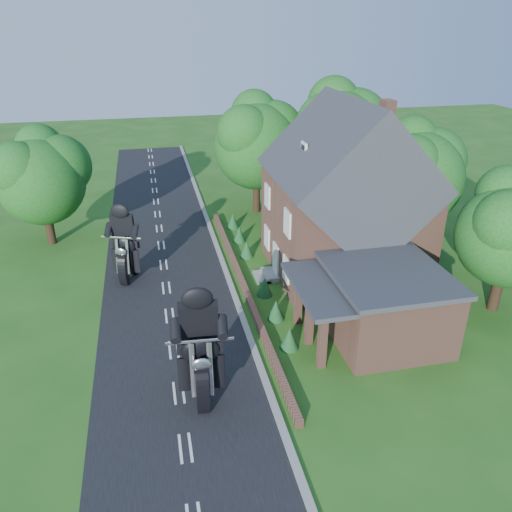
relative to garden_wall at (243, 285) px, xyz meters
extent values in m
plane|color=#235317|center=(-4.30, -5.00, -0.20)|extent=(120.00, 120.00, 0.00)
cube|color=black|center=(-4.30, -5.00, -0.19)|extent=(7.00, 80.00, 0.02)
cube|color=gray|center=(-0.65, -5.00, -0.14)|extent=(0.30, 80.00, 0.12)
cube|color=brown|center=(0.00, 0.00, 0.00)|extent=(0.30, 22.00, 0.40)
cube|color=brown|center=(6.20, 1.00, 2.80)|extent=(8.00, 8.00, 6.00)
cube|color=#2A2C33|center=(6.20, 1.00, 5.80)|extent=(8.48, 8.64, 8.48)
cube|color=brown|center=(8.20, 1.00, 9.00)|extent=(0.60, 0.90, 1.60)
cube|color=white|center=(3.60, 1.00, 7.30)|extent=(0.12, 0.80, 0.90)
cube|color=black|center=(3.54, 1.00, 7.30)|extent=(0.04, 0.55, 0.65)
cube|color=white|center=(2.14, 1.00, 0.85)|extent=(0.10, 1.10, 2.10)
cube|color=gray|center=(1.80, 1.00, -0.05)|extent=(0.80, 1.60, 0.30)
cube|color=gray|center=(1.30, 1.00, -0.12)|extent=(0.80, 1.60, 0.15)
cube|color=white|center=(2.14, -1.20, 1.40)|extent=(0.10, 1.10, 1.40)
cube|color=black|center=(2.12, -1.20, 1.40)|extent=(0.04, 0.92, 1.22)
cube|color=white|center=(2.14, 3.20, 1.40)|extent=(0.10, 1.10, 1.40)
cube|color=black|center=(2.12, 3.20, 1.40)|extent=(0.04, 0.92, 1.22)
cube|color=white|center=(2.14, -1.20, 4.10)|extent=(0.10, 1.10, 1.40)
cube|color=black|center=(2.12, -1.20, 4.10)|extent=(0.04, 0.92, 1.22)
cube|color=white|center=(2.14, 3.20, 4.10)|extent=(0.10, 1.10, 1.40)
cube|color=black|center=(2.12, 3.20, 4.10)|extent=(0.04, 0.92, 1.22)
cube|color=brown|center=(5.70, -5.80, 1.40)|extent=(5.00, 5.60, 3.20)
cube|color=#2A2C33|center=(5.70, -5.80, 3.12)|extent=(5.30, 5.94, 0.24)
cube|color=#2A2C33|center=(2.60, -5.80, 2.75)|extent=(2.60, 5.32, 0.22)
cube|color=brown|center=(2.00, -7.60, 1.20)|extent=(0.35, 0.35, 2.80)
cube|color=brown|center=(2.00, -5.80, 1.20)|extent=(0.35, 0.35, 2.80)
cube|color=brown|center=(2.00, -4.00, 1.20)|extent=(0.35, 0.35, 2.80)
cylinder|color=black|center=(12.70, -5.00, 1.20)|extent=(0.56, 0.56, 2.80)
sphere|color=#154C16|center=(11.79, -5.78, 5.07)|extent=(3.22, 3.22, 3.22)
sphere|color=#154C16|center=(12.80, -3.96, 5.85)|extent=(2.86, 2.86, 2.86)
cylinder|color=black|center=(12.20, 3.50, 1.30)|extent=(0.56, 0.56, 3.00)
sphere|color=#154C16|center=(12.20, 3.50, 4.45)|extent=(6.00, 6.00, 6.00)
sphere|color=#154C16|center=(13.55, 4.10, 5.35)|extent=(4.32, 4.32, 4.32)
sphere|color=#154C16|center=(11.15, 2.60, 5.65)|extent=(3.72, 3.72, 3.72)
sphere|color=#154C16|center=(12.30, 4.70, 6.55)|extent=(3.30, 3.30, 3.30)
cylinder|color=black|center=(9.70, 11.00, 1.60)|extent=(0.56, 0.56, 3.60)
sphere|color=#154C16|center=(9.70, 11.00, 5.38)|extent=(7.20, 7.20, 7.20)
sphere|color=#154C16|center=(11.32, 11.72, 6.46)|extent=(5.18, 5.18, 5.18)
sphere|color=#154C16|center=(8.44, 9.92, 6.82)|extent=(4.46, 4.46, 4.46)
sphere|color=#154C16|center=(9.80, 12.44, 7.90)|extent=(3.96, 3.96, 3.96)
cylinder|color=black|center=(3.70, 12.00, 1.50)|extent=(0.56, 0.56, 3.40)
sphere|color=#154C16|center=(3.70, 12.00, 4.96)|extent=(6.40, 6.40, 6.40)
sphere|color=#154C16|center=(5.14, 12.64, 5.92)|extent=(4.61, 4.61, 4.61)
sphere|color=#154C16|center=(2.58, 11.04, 6.24)|extent=(3.97, 3.97, 3.97)
sphere|color=#154C16|center=(3.80, 13.28, 7.20)|extent=(3.52, 3.52, 3.52)
cylinder|color=black|center=(-11.30, 9.00, 1.20)|extent=(0.56, 0.56, 2.80)
sphere|color=#154C16|center=(-11.30, 9.00, 4.14)|extent=(5.60, 5.60, 5.60)
sphere|color=#154C16|center=(-10.04, 9.56, 4.98)|extent=(4.03, 4.03, 4.03)
sphere|color=#154C16|center=(-12.28, 8.16, 5.26)|extent=(3.47, 3.47, 3.47)
sphere|color=#154C16|center=(-11.20, 10.12, 6.10)|extent=(3.08, 3.08, 3.08)
cone|color=#133D1C|center=(1.00, -6.00, 0.35)|extent=(0.90, 0.90, 1.10)
cone|color=#133D1C|center=(1.00, -3.50, 0.35)|extent=(0.90, 0.90, 1.10)
cone|color=#133D1C|center=(1.00, -1.00, 0.35)|extent=(0.90, 0.90, 1.10)
cone|color=#133D1C|center=(1.00, 4.00, 0.35)|extent=(0.90, 0.90, 1.10)
cone|color=#133D1C|center=(1.00, 6.50, 0.35)|extent=(0.90, 0.90, 1.10)
cone|color=#133D1C|center=(1.00, 9.00, 0.35)|extent=(0.90, 0.90, 1.10)
camera|label=1|loc=(-4.65, -24.37, 13.86)|focal=35.00mm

